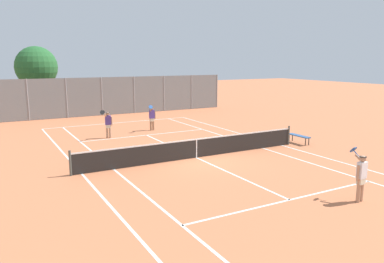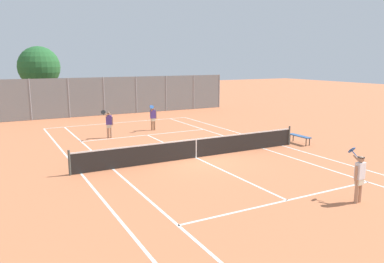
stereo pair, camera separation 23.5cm
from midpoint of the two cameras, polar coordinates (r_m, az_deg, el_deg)
name	(u,v)px [view 2 (the right image)]	position (r m, az deg, el deg)	size (l,w,h in m)	color
ground_plane	(196,158)	(18.26, 0.99, -4.03)	(120.00, 120.00, 0.00)	#C67047
court_line_markings	(196,158)	(18.26, 0.99, -4.02)	(11.10, 23.90, 0.01)	silver
tennis_net	(196,148)	(18.14, 1.00, -2.47)	(12.00, 0.10, 1.07)	#474C47
player_near_side	(359,176)	(13.66, 24.58, -6.14)	(0.61, 0.77, 1.77)	tan
player_far_left	(109,123)	(23.26, -12.26, 1.29)	(0.84, 0.69, 1.77)	tan
player_far_right	(153,117)	(25.36, -5.69, 2.26)	(0.69, 0.73, 1.77)	#936B4C
courtside_bench	(300,136)	(22.16, 16.38, -0.74)	(0.36, 1.50, 0.47)	#33598C
back_fence	(104,96)	(33.01, -13.06, 5.25)	(23.45, 0.08, 3.27)	gray
tree_behind_left	(39,68)	(35.81, -22.09, 8.91)	(3.59, 3.59, 5.89)	brown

